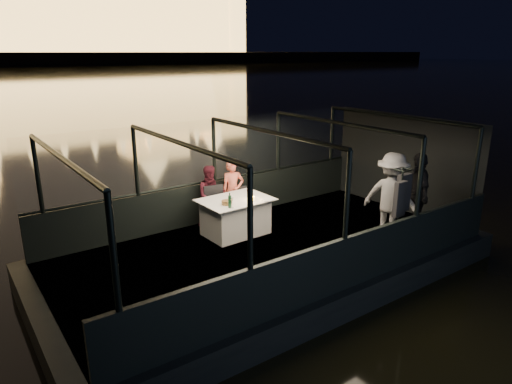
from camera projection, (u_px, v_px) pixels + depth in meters
boat_hull at (268, 271)px, 9.09m from camera, size 8.60×4.40×1.00m
boat_deck at (268, 249)px, 8.95m from camera, size 8.00×4.00×0.04m
gunwale_port at (215, 200)px, 10.37m from camera, size 8.00×0.08×0.90m
gunwale_starboard at (343, 264)px, 7.26m from camera, size 8.00×0.08×0.90m
cabin_glass_port at (214, 151)px, 10.03m from camera, size 8.00×0.02×1.40m
cabin_glass_starboard at (348, 195)px, 6.92m from camera, size 8.00×0.02×1.40m
cabin_roof_glass at (269, 132)px, 8.27m from camera, size 8.00×4.00×0.02m
end_wall_fore at (40, 241)px, 6.39m from camera, size 0.02×4.00×2.30m
end_wall_aft at (403, 163)px, 10.82m from camera, size 0.02×4.00×2.30m
canopy_ribs at (268, 192)px, 8.61m from camera, size 8.00×4.00×2.30m
dining_table_central at (236, 217)px, 9.53m from camera, size 1.49×1.10×0.77m
chair_port_left at (218, 209)px, 9.79m from camera, size 0.50×0.50×0.92m
chair_port_right at (246, 203)px, 10.18m from camera, size 0.49×0.49×0.79m
coat_stand at (399, 209)px, 8.43m from camera, size 0.54×0.47×1.70m
person_woman_coral at (233, 189)px, 10.21m from camera, size 0.58×0.46×1.40m
person_man_maroon at (211, 193)px, 9.90m from camera, size 0.77×0.68×1.35m
passenger_stripe at (391, 198)px, 9.21m from camera, size 0.97×1.30×1.79m
passenger_dark at (417, 194)px, 9.48m from camera, size 0.95×1.07×1.73m
wine_bottle at (230, 200)px, 8.87m from camera, size 0.07×0.07×0.31m
bread_basket at (227, 203)px, 9.09m from camera, size 0.24×0.24×0.08m
amber_candle at (253, 198)px, 9.37m from camera, size 0.06×0.06×0.08m
plate_near at (267, 200)px, 9.37m from camera, size 0.31×0.31×0.01m
plate_far at (230, 201)px, 9.30m from camera, size 0.25×0.25×0.01m
wine_glass_white at (232, 203)px, 8.88m from camera, size 0.07×0.07×0.21m
wine_glass_red at (248, 193)px, 9.52m from camera, size 0.07×0.07×0.17m
wine_glass_empty at (251, 199)px, 9.13m from camera, size 0.08×0.08×0.17m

